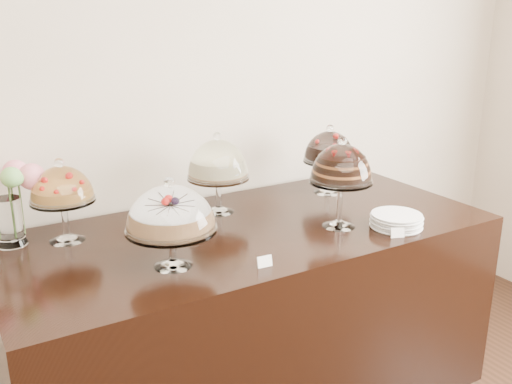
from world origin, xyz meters
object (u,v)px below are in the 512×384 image
cake_stand_choco_layer (341,167)px  cake_stand_sugar_sponge (171,212)px  cake_stand_fruit_tart (62,188)px  display_counter (251,315)px  cake_stand_dark_choco (329,150)px  cake_stand_cheesecake (218,163)px  plate_stack (396,221)px  flower_vase (8,191)px

cake_stand_choco_layer → cake_stand_sugar_sponge: bearing=-179.3°
cake_stand_fruit_tart → display_counter: bearing=-19.4°
cake_stand_dark_choco → cake_stand_cheesecake: bearing=177.8°
cake_stand_choco_layer → plate_stack: 0.36m
cake_stand_sugar_sponge → cake_stand_dark_choco: 1.16m
cake_stand_dark_choco → cake_stand_fruit_tart: size_ratio=1.02×
display_counter → cake_stand_cheesecake: cake_stand_cheesecake is taller
cake_stand_dark_choco → plate_stack: bearing=-95.4°
display_counter → cake_stand_cheesecake: (-0.03, 0.26, 0.70)m
flower_vase → plate_stack: flower_vase is taller
cake_stand_fruit_tart → plate_stack: size_ratio=1.57×
display_counter → plate_stack: bearing=-30.8°
cake_stand_sugar_sponge → cake_stand_cheesecake: (0.43, 0.46, 0.03)m
cake_stand_choco_layer → cake_stand_dark_choco: cake_stand_choco_layer is taller
plate_stack → cake_stand_sugar_sponge: bearing=172.5°
cake_stand_choco_layer → cake_stand_fruit_tart: 1.19m
cake_stand_sugar_sponge → cake_stand_dark_choco: cake_stand_dark_choco is taller
cake_stand_cheesecake → cake_stand_fruit_tart: cake_stand_cheesecake is taller
display_counter → cake_stand_sugar_sponge: bearing=-156.2°
cake_stand_cheesecake → cake_stand_fruit_tart: bearing=179.6°
cake_stand_choco_layer → cake_stand_dark_choco: 0.51m
display_counter → plate_stack: size_ratio=9.61×
cake_stand_sugar_sponge → flower_vase: flower_vase is taller
cake_stand_sugar_sponge → flower_vase: bearing=131.3°
cake_stand_dark_choco → plate_stack: cake_stand_dark_choco is taller
flower_vase → display_counter: bearing=-20.2°
cake_stand_fruit_tart → cake_stand_sugar_sponge: bearing=-58.4°
cake_stand_choco_layer → cake_stand_dark_choco: bearing=58.0°
cake_stand_dark_choco → flower_vase: size_ratio=0.97×
display_counter → flower_vase: size_ratio=5.79×
cake_stand_cheesecake → flower_vase: cake_stand_cheesecake is taller
cake_stand_cheesecake → flower_vase: (-0.92, 0.09, -0.01)m
display_counter → cake_stand_dark_choco: cake_stand_dark_choco is taller
plate_stack → cake_stand_dark_choco: bearing=84.6°
display_counter → cake_stand_sugar_sponge: cake_stand_sugar_sponge is taller
cake_stand_choco_layer → cake_stand_dark_choco: size_ratio=1.13×
cake_stand_choco_layer → plate_stack: size_ratio=1.81×
cake_stand_cheesecake → flower_vase: size_ratio=1.03×
display_counter → cake_stand_cheesecake: bearing=95.8°
cake_stand_choco_layer → flower_vase: (-1.30, 0.54, -0.05)m
display_counter → cake_stand_choco_layer: 0.83m
cake_stand_sugar_sponge → cake_stand_cheesecake: 0.63m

